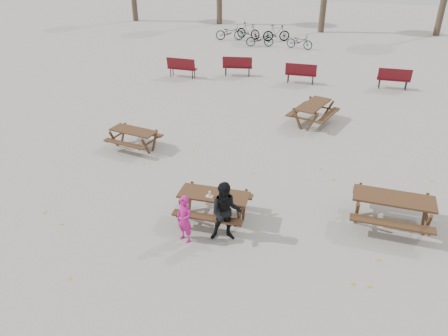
% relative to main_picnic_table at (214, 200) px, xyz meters
% --- Properties ---
extents(ground, '(80.00, 80.00, 0.00)m').
position_rel_main_picnic_table_xyz_m(ground, '(0.00, 0.00, -0.59)').
color(ground, gray).
rests_on(ground, ground).
extents(main_picnic_table, '(1.80, 1.45, 0.78)m').
position_rel_main_picnic_table_xyz_m(main_picnic_table, '(0.00, 0.00, 0.00)').
color(main_picnic_table, '#3C2415').
rests_on(main_picnic_table, ground).
extents(food_tray, '(0.18, 0.11, 0.03)m').
position_rel_main_picnic_table_xyz_m(food_tray, '(-0.06, -0.17, 0.21)').
color(food_tray, white).
rests_on(food_tray, main_picnic_table).
extents(bread_roll, '(0.14, 0.06, 0.05)m').
position_rel_main_picnic_table_xyz_m(bread_roll, '(-0.06, -0.17, 0.25)').
color(bread_roll, tan).
rests_on(bread_roll, food_tray).
extents(soda_bottle, '(0.07, 0.07, 0.17)m').
position_rel_main_picnic_table_xyz_m(soda_bottle, '(-0.06, -0.15, 0.26)').
color(soda_bottle, silver).
rests_on(soda_bottle, main_picnic_table).
extents(child, '(0.54, 0.46, 1.25)m').
position_rel_main_picnic_table_xyz_m(child, '(-0.43, -1.04, 0.04)').
color(child, '#BC177D').
rests_on(child, ground).
extents(adult, '(0.89, 0.77, 1.57)m').
position_rel_main_picnic_table_xyz_m(adult, '(0.51, -0.72, 0.20)').
color(adult, black).
rests_on(adult, ground).
extents(picnic_table_east, '(2.05, 1.69, 0.85)m').
position_rel_main_picnic_table_xyz_m(picnic_table_east, '(4.43, 0.90, -0.16)').
color(picnic_table_east, '#3C2415').
rests_on(picnic_table_east, ground).
extents(picnic_table_north, '(1.82, 1.57, 0.69)m').
position_rel_main_picnic_table_xyz_m(picnic_table_north, '(-3.84, 3.31, -0.24)').
color(picnic_table_north, '#3C2415').
rests_on(picnic_table_north, ground).
extents(picnic_table_far, '(2.00, 2.22, 0.80)m').
position_rel_main_picnic_table_xyz_m(picnic_table_far, '(1.92, 7.17, -0.19)').
color(picnic_table_far, '#3C2415').
rests_on(picnic_table_far, ground).
extents(park_bench_row, '(11.82, 1.64, 1.03)m').
position_rel_main_picnic_table_xyz_m(park_bench_row, '(-0.33, 12.11, -0.07)').
color(park_bench_row, '#5D1219').
rests_on(park_bench_row, ground).
extents(bicycle_row, '(6.75, 2.96, 1.08)m').
position_rel_main_picnic_table_xyz_m(bicycle_row, '(-2.65, 20.02, -0.09)').
color(bicycle_row, black).
rests_on(bicycle_row, ground).
extents(fallen_leaves, '(11.00, 11.00, 0.01)m').
position_rel_main_picnic_table_xyz_m(fallen_leaves, '(0.50, 2.50, -0.58)').
color(fallen_leaves, '#AA9428').
rests_on(fallen_leaves, ground).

